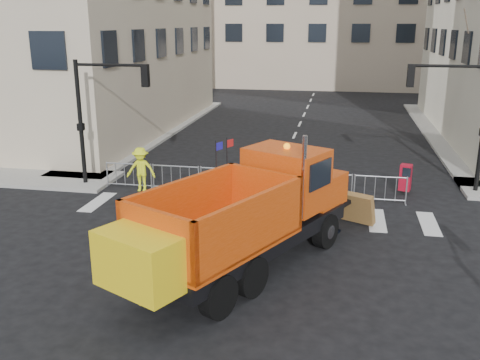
% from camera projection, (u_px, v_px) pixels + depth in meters
% --- Properties ---
extents(ground, '(120.00, 120.00, 0.00)m').
position_uv_depth(ground, '(229.00, 279.00, 14.89)').
color(ground, black).
rests_on(ground, ground).
extents(sidewalk_back, '(64.00, 5.00, 0.15)m').
position_uv_depth(sidewalk_back, '(270.00, 187.00, 22.87)').
color(sidewalk_back, gray).
rests_on(sidewalk_back, ground).
extents(traffic_light_left, '(0.18, 0.18, 5.40)m').
position_uv_depth(traffic_light_left, '(81.00, 125.00, 22.63)').
color(traffic_light_left, black).
rests_on(traffic_light_left, ground).
extents(crowd_barriers, '(12.60, 0.60, 1.10)m').
position_uv_depth(crowd_barriers, '(249.00, 182.00, 22.02)').
color(crowd_barriers, '#9EA0A5').
rests_on(crowd_barriers, ground).
extents(plow_truck, '(6.81, 10.06, 3.85)m').
position_uv_depth(plow_truck, '(244.00, 214.00, 14.94)').
color(plow_truck, black).
rests_on(plow_truck, ground).
extents(cop_a, '(0.75, 0.49, 2.05)m').
position_uv_depth(cop_a, '(296.00, 201.00, 18.20)').
color(cop_a, black).
rests_on(cop_a, ground).
extents(cop_b, '(0.83, 0.66, 1.67)m').
position_uv_depth(cop_b, '(330.00, 208.00, 18.03)').
color(cop_b, black).
rests_on(cop_b, ground).
extents(cop_c, '(0.85, 1.25, 1.97)m').
position_uv_depth(cop_c, '(298.00, 185.00, 20.10)').
color(cop_c, black).
rests_on(cop_c, ground).
extents(worker, '(1.25, 0.81, 1.83)m').
position_uv_depth(worker, '(141.00, 169.00, 21.91)').
color(worker, '#E5F31C').
rests_on(worker, sidewalk_back).
extents(newspaper_box, '(0.54, 0.51, 1.10)m').
position_uv_depth(newspaper_box, '(405.00, 177.00, 22.09)').
color(newspaper_box, '#A70C20').
rests_on(newspaper_box, sidewalk_back).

